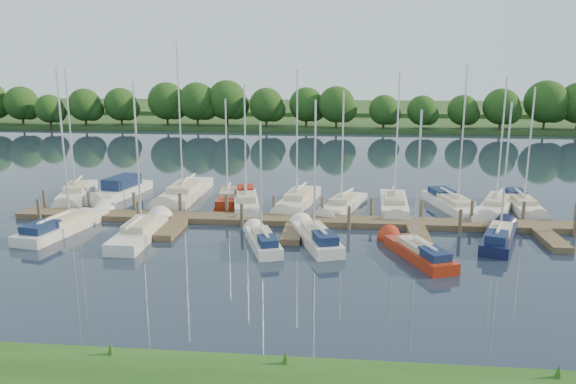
# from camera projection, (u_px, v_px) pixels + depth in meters

# --- Properties ---
(ground) EXTENTS (260.00, 260.00, 0.00)m
(ground) POSITION_uv_depth(u_px,v_px,m) (284.00, 263.00, 31.19)
(ground) COLOR #1A2534
(ground) RESTS_ON ground
(dock) EXTENTS (40.00, 6.00, 0.40)m
(dock) POSITION_uv_depth(u_px,v_px,m) (296.00, 223.00, 38.23)
(dock) COLOR #4C3D2B
(dock) RESTS_ON ground
(mooring_pilings) EXTENTS (38.24, 2.84, 2.00)m
(mooring_pilings) POSITION_uv_depth(u_px,v_px,m) (297.00, 213.00, 39.23)
(mooring_pilings) COLOR #473D33
(mooring_pilings) RESTS_ON ground
(far_shore) EXTENTS (180.00, 30.00, 0.60)m
(far_shore) POSITION_uv_depth(u_px,v_px,m) (327.00, 121.00, 103.85)
(far_shore) COLOR #1E4119
(far_shore) RESTS_ON ground
(distant_hill) EXTENTS (220.00, 40.00, 1.40)m
(distant_hill) POSITION_uv_depth(u_px,v_px,m) (330.00, 109.00, 128.00)
(distant_hill) COLOR #365224
(distant_hill) RESTS_ON ground
(treeline) EXTENTS (145.44, 9.66, 8.32)m
(treeline) POSITION_uv_depth(u_px,v_px,m) (329.00, 107.00, 90.17)
(treeline) COLOR #38281C
(treeline) RESTS_ON ground
(sailboat_n_0) EXTENTS (3.72, 8.48, 10.89)m
(sailboat_n_0) POSITION_uv_depth(u_px,v_px,m) (77.00, 196.00, 45.74)
(sailboat_n_0) COLOR silver
(sailboat_n_0) RESTS_ON ground
(motorboat) EXTENTS (3.28, 7.43, 2.03)m
(motorboat) POSITION_uv_depth(u_px,v_px,m) (120.00, 191.00, 46.76)
(motorboat) COLOR silver
(motorboat) RESTS_ON ground
(sailboat_n_2) EXTENTS (2.58, 10.45, 13.20)m
(sailboat_n_2) POSITION_uv_depth(u_px,v_px,m) (184.00, 195.00, 46.13)
(sailboat_n_2) COLOR silver
(sailboat_n_2) RESTS_ON ground
(sailboat_n_3) EXTENTS (2.22, 6.67, 8.55)m
(sailboat_n_3) POSITION_uv_depth(u_px,v_px,m) (228.00, 199.00, 44.66)
(sailboat_n_3) COLOR maroon
(sailboat_n_3) RESTS_ON ground
(sailboat_n_4) EXTENTS (3.04, 7.62, 9.79)m
(sailboat_n_4) POSITION_uv_depth(u_px,v_px,m) (246.00, 204.00, 42.89)
(sailboat_n_4) COLOR silver
(sailboat_n_4) RESTS_ON ground
(sailboat_n_5) EXTENTS (3.17, 8.55, 10.76)m
(sailboat_n_5) POSITION_uv_depth(u_px,v_px,m) (298.00, 202.00, 43.76)
(sailboat_n_5) COLOR silver
(sailboat_n_5) RESTS_ON ground
(sailboat_n_6) EXTENTS (3.69, 7.17, 9.28)m
(sailboat_n_6) POSITION_uv_depth(u_px,v_px,m) (342.00, 206.00, 42.33)
(sailboat_n_6) COLOR silver
(sailboat_n_6) RESTS_ON ground
(sailboat_n_7) EXTENTS (2.31, 8.33, 10.56)m
(sailboat_n_7) POSITION_uv_depth(u_px,v_px,m) (394.00, 206.00, 42.48)
(sailboat_n_7) COLOR silver
(sailboat_n_7) RESTS_ON ground
(sailboat_n_8) EXTENTS (3.94, 8.92, 11.12)m
(sailboat_n_8) POSITION_uv_depth(u_px,v_px,m) (455.00, 206.00, 42.31)
(sailboat_n_8) COLOR silver
(sailboat_n_8) RESTS_ON ground
(sailboat_n_9) EXTENTS (4.41, 8.01, 10.26)m
(sailboat_n_9) POSITION_uv_depth(u_px,v_px,m) (496.00, 207.00, 42.18)
(sailboat_n_9) COLOR silver
(sailboat_n_9) RESTS_ON ground
(sailboat_n_10) EXTENTS (1.93, 7.47, 9.49)m
(sailboat_n_10) POSITION_uv_depth(u_px,v_px,m) (522.00, 205.00, 42.60)
(sailboat_n_10) COLOR silver
(sailboat_n_10) RESTS_ON ground
(sailboat_s_0) EXTENTS (3.38, 8.78, 10.95)m
(sailboat_s_0) POSITION_uv_depth(u_px,v_px,m) (66.00, 226.00, 37.22)
(sailboat_s_0) COLOR silver
(sailboat_s_0) RESTS_ON ground
(sailboat_s_1) EXTENTS (1.96, 7.87, 10.19)m
(sailboat_s_1) POSITION_uv_depth(u_px,v_px,m) (141.00, 234.00, 35.56)
(sailboat_s_1) COLOR silver
(sailboat_s_1) RESTS_ON ground
(sailboat_s_2) EXTENTS (2.99, 6.00, 7.81)m
(sailboat_s_2) POSITION_uv_depth(u_px,v_px,m) (263.00, 242.00, 33.90)
(sailboat_s_2) COLOR silver
(sailboat_s_2) RESTS_ON ground
(sailboat_s_3) EXTENTS (3.51, 7.04, 9.13)m
(sailboat_s_3) POSITION_uv_depth(u_px,v_px,m) (316.00, 238.00, 34.45)
(sailboat_s_3) COLOR silver
(sailboat_s_3) RESTS_ON ground
(sailboat_s_4) EXTENTS (3.64, 6.72, 8.69)m
(sailboat_s_4) POSITION_uv_depth(u_px,v_px,m) (417.00, 253.00, 31.92)
(sailboat_s_4) COLOR maroon
(sailboat_s_4) RESTS_ON ground
(sailboat_s_5) EXTENTS (3.60, 6.90, 8.99)m
(sailboat_s_5) POSITION_uv_depth(u_px,v_px,m) (499.00, 238.00, 34.49)
(sailboat_s_5) COLOR #0F1333
(sailboat_s_5) RESTS_ON ground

